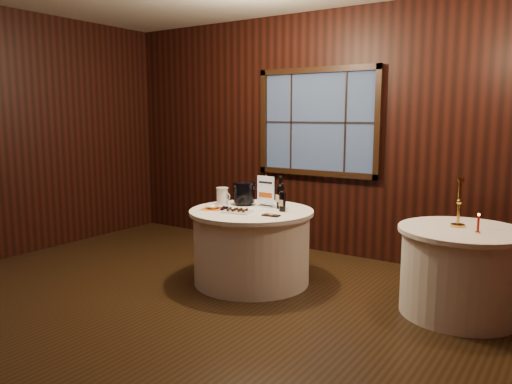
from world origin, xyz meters
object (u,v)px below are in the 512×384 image
Objects in this scene: port_bottle_right at (282,199)px; glass_pitcher at (222,196)px; side_table at (460,271)px; chocolate_box at (271,215)px; main_table at (252,246)px; port_bottle_left at (280,194)px; sign_stand at (266,196)px; ice_bucket at (244,193)px; grape_bunch at (225,208)px; cracker_bowl at (213,207)px; red_candle at (478,225)px; chocolate_plate at (237,211)px; brass_candlestick at (459,209)px.

port_bottle_right reaches higher than glass_pitcher.
side_table is 6.45× the size of chocolate_box.
port_bottle_left is (0.21, 0.23, 0.53)m from main_table.
chocolate_box is at bearing -164.43° from side_table.
ice_bucket is (-0.27, -0.02, 0.01)m from sign_stand.
grape_bunch is at bearing -119.64° from sign_stand.
port_bottle_left is 0.72m from cracker_bowl.
grape_bunch is at bearing -167.67° from side_table.
ice_bucket is at bearing 139.83° from main_table.
ice_bucket is 0.39m from grape_bunch.
sign_stand is (0.04, 0.21, 0.50)m from main_table.
red_candle is (2.10, -0.02, -0.05)m from sign_stand.
port_bottle_right is 1.49× the size of glass_pitcher.
chocolate_box is at bearing -31.92° from ice_bucket.
cracker_bowl reaches higher than chocolate_box.
ice_bucket reaches higher than glass_pitcher.
chocolate_box is (0.38, 0.04, -0.01)m from chocolate_plate.
main_table is 0.45m from chocolate_plate.
brass_candlestick is at bearing 15.69° from chocolate_plate.
glass_pitcher is at bearing -177.01° from red_candle.
port_bottle_left is at bearing 47.20° from main_table.
port_bottle_left is at bearing 6.41° from sign_stand.
brass_candlestick reaches higher than chocolate_box.
sign_stand is at bearing 124.41° from chocolate_box.
ice_bucket is 1.38× the size of grape_bunch.
main_table is at bearing -164.92° from port_bottle_right.
glass_pitcher is at bearing -174.29° from side_table.
side_table is at bearing 2.82° from ice_bucket.
glass_pitcher is at bearing 132.73° from grape_bunch.
side_table is at bearing 8.53° from main_table.
sign_stand reaches higher than ice_bucket.
port_bottle_right is (0.10, -0.13, -0.02)m from port_bottle_left.
chocolate_plate is (-2.03, -0.50, 0.40)m from side_table.
main_table is 7.65× the size of chocolate_box.
red_candle is at bearing -0.02° from port_bottle_right.
side_table is at bearing 4.31° from sign_stand.
red_candle is (2.49, 0.38, 0.05)m from cracker_bowl.
grape_bunch is (-0.20, -0.18, 0.40)m from main_table.
glass_pitcher is at bearing -172.90° from brass_candlestick.
port_bottle_left is at bearing -175.88° from brass_candlestick.
sign_stand is at bearing 5.03° from ice_bucket.
port_bottle_right is at bearing 28.86° from grape_bunch.
side_table is at bearing 3.87° from port_bottle_right.
side_table is 6.00× the size of grape_bunch.
red_candle is (2.34, 0.37, 0.05)m from grape_bunch.
chocolate_box reaches higher than side_table.
main_table is 5.13× the size of ice_bucket.
brass_candlestick is (1.73, 0.12, 0.01)m from port_bottle_left.
brass_candlestick is at bearing 136.45° from side_table.
cracker_bowl is at bearing -72.27° from glass_pitcher.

